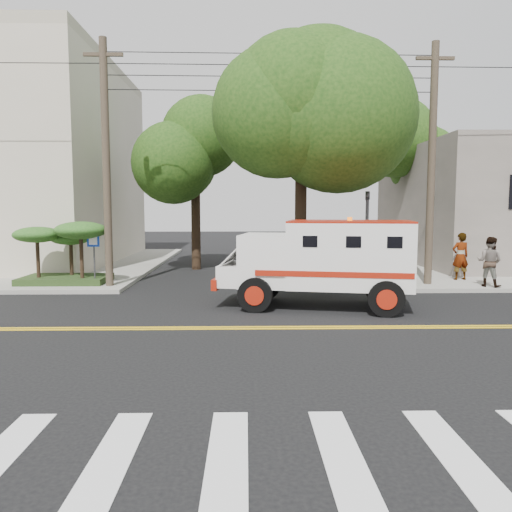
{
  "coord_description": "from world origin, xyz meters",
  "views": [
    {
      "loc": [
        -0.57,
        -12.31,
        3.04
      ],
      "look_at": [
        -0.27,
        2.28,
        1.6
      ],
      "focal_mm": 35.0,
      "sensor_mm": 36.0,
      "label": 1
    }
  ],
  "objects": [
    {
      "name": "ground",
      "position": [
        0.0,
        0.0,
        0.0
      ],
      "size": [
        100.0,
        100.0,
        0.0
      ],
      "primitive_type": "plane",
      "color": "black",
      "rests_on": "ground"
    },
    {
      "name": "utility_pole_left",
      "position": [
        -5.6,
        6.0,
        4.5
      ],
      "size": [
        0.28,
        0.28,
        9.0
      ],
      "primitive_type": "cylinder",
      "color": "#382D23",
      "rests_on": "ground"
    },
    {
      "name": "utility_pole_right",
      "position": [
        6.3,
        6.2,
        4.5
      ],
      "size": [
        0.28,
        0.28,
        9.0
      ],
      "primitive_type": "cylinder",
      "color": "#382D23",
      "rests_on": "ground"
    },
    {
      "name": "tree_main",
      "position": [
        1.94,
        6.21,
        7.2
      ],
      "size": [
        6.08,
        5.7,
        9.85
      ],
      "color": "black",
      "rests_on": "ground"
    },
    {
      "name": "tree_left",
      "position": [
        -2.68,
        11.79,
        5.73
      ],
      "size": [
        4.48,
        4.2,
        7.7
      ],
      "color": "black",
      "rests_on": "ground"
    },
    {
      "name": "tree_right",
      "position": [
        8.84,
        15.77,
        6.09
      ],
      "size": [
        4.8,
        4.5,
        8.2
      ],
      "color": "black",
      "rests_on": "ground"
    },
    {
      "name": "traffic_signal",
      "position": [
        3.8,
        5.6,
        2.23
      ],
      "size": [
        0.15,
        0.18,
        3.6
      ],
      "color": "#3F3F42",
      "rests_on": "ground"
    },
    {
      "name": "accessibility_sign",
      "position": [
        -6.2,
        6.17,
        1.37
      ],
      "size": [
        0.45,
        0.1,
        2.02
      ],
      "color": "#3F3F42",
      "rests_on": "ground"
    },
    {
      "name": "palm_planter",
      "position": [
        -7.44,
        6.62,
        1.65
      ],
      "size": [
        3.52,
        2.63,
        2.36
      ],
      "color": "#1E3314",
      "rests_on": "sidewalk_nw"
    },
    {
      "name": "armored_truck",
      "position": [
        1.77,
        2.57,
        1.5
      ],
      "size": [
        6.08,
        3.18,
        2.64
      ],
      "rotation": [
        0.0,
        0.0,
        -0.18
      ],
      "color": "white",
      "rests_on": "ground"
    },
    {
      "name": "pedestrian_a",
      "position": [
        7.95,
        7.2,
        1.09
      ],
      "size": [
        0.73,
        0.52,
        1.88
      ],
      "primitive_type": "imported",
      "rotation": [
        0.0,
        0.0,
        3.25
      ],
      "color": "gray",
      "rests_on": "sidewalk_ne"
    },
    {
      "name": "pedestrian_b",
      "position": [
        8.28,
        5.5,
        1.06
      ],
      "size": [
        1.11,
        1.11,
        1.82
      ],
      "primitive_type": "imported",
      "rotation": [
        0.0,
        0.0,
        2.38
      ],
      "color": "gray",
      "rests_on": "sidewalk_ne"
    }
  ]
}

